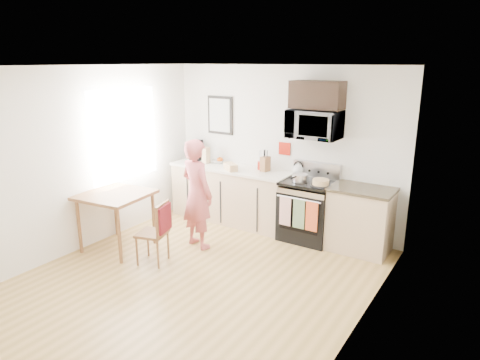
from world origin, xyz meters
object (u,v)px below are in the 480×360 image
Objects in this scene: person at (197,194)px; chair at (160,225)px; microwave at (315,124)px; dining_table at (115,200)px; cake at (321,183)px; range at (308,212)px.

chair is (-0.06, -0.73, -0.25)m from person.
chair is at bearing -124.02° from microwave.
dining_table is 3.09× the size of cake.
person is 1.80× the size of dining_table.
microwave is at bearing 90.06° from range.
cake is (1.55, 1.69, 0.42)m from chair.
chair is (-1.31, -1.94, -1.20)m from microwave.
microwave reaches higher than dining_table.
range is at bearing -89.94° from microwave.
range is at bearing 37.72° from chair.
cake reaches higher than dining_table.
microwave is at bearing 134.07° from cake.
person is at bearing -135.79° from microwave.
range is 1.71m from person.
person is (-1.25, -1.11, 0.37)m from range.
person reaches higher than cake.
chair is at bearing -2.09° from dining_table.
cake is (2.42, 1.66, 0.23)m from dining_table.
cake is (0.24, -0.25, -0.79)m from microwave.
range is 1.33m from microwave.
microwave reaches higher than person.
person is at bearing -138.36° from range.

